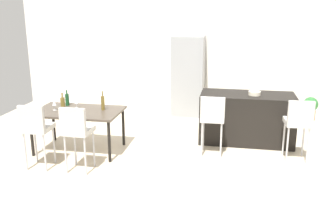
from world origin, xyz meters
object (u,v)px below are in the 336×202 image
dining_table (78,114)px  kitchen_island (246,118)px  potted_plant (310,107)px  bar_chair_middle (298,120)px  wine_glass_left (76,101)px  refrigerator (188,76)px  dining_chair_near (36,126)px  wine_bottle_far (63,105)px  wine_bottle_inner (103,103)px  wine_bottle_middle (67,99)px  bar_chair_left (212,116)px  fruit_bowl (255,93)px  wine_glass_right (54,103)px  dining_chair_far (77,129)px

dining_table → kitchen_island: bearing=18.7°
dining_table → potted_plant: (4.37, 2.61, -0.38)m
bar_chair_middle → dining_table: (-3.70, -0.22, -0.02)m
wine_glass_left → refrigerator: 3.00m
dining_chair_near → wine_bottle_far: 0.69m
wine_bottle_inner → wine_bottle_far: (-0.62, -0.25, 0.00)m
potted_plant → bar_chair_middle: bearing=-105.6°
wine_bottle_middle → potted_plant: bearing=26.6°
wine_bottle_far → wine_bottle_inner: bearing=21.6°
bar_chair_left → fruit_bowl: (0.71, 0.72, 0.26)m
fruit_bowl → wine_glass_left: bearing=-165.6°
dining_chair_near → fruit_bowl: dining_chair_near is taller
wine_glass_left → dining_chair_near: bearing=-104.9°
kitchen_island → potted_plant: 2.19m
wine_bottle_middle → fruit_bowl: bearing=11.4°
fruit_bowl → bar_chair_left: bearing=-134.7°
bar_chair_left → wine_bottle_inner: 1.90m
wine_glass_right → potted_plant: (4.77, 2.67, -0.57)m
dining_chair_far → fruit_bowl: 3.21m
bar_chair_left → kitchen_island: bearing=52.1°
dining_chair_near → bar_chair_left: bearing=21.2°
wine_bottle_inner → fruit_bowl: wine_bottle_inner is taller
bar_chair_left → wine_bottle_far: bearing=-171.6°
wine_bottle_inner → fruit_bowl: size_ratio=1.52×
kitchen_island → bar_chair_middle: 1.12m
dining_table → wine_glass_right: 0.45m
wine_bottle_far → wine_bottle_middle: (-0.12, 0.41, -0.02)m
bar_chair_left → dining_table: size_ratio=0.70×
dining_table → potted_plant: dining_table is taller
dining_table → wine_bottle_inner: 0.48m
dining_table → wine_bottle_far: 0.31m
wine_bottle_middle → refrigerator: (1.91, 2.35, 0.07)m
kitchen_island → wine_glass_right: size_ratio=9.85×
bar_chair_left → fruit_bowl: bar_chair_left is taller
bar_chair_left → wine_glass_right: bar_chair_left is taller
bar_chair_left → wine_bottle_far: (-2.51, -0.37, 0.17)m
dining_table → dining_chair_far: (0.34, -0.81, 0.02)m
dining_chair_far → wine_glass_right: dining_chair_far is taller
dining_chair_far → wine_bottle_middle: dining_chair_far is taller
wine_bottle_middle → fruit_bowl: 3.41m
wine_glass_right → fruit_bowl: size_ratio=0.79×
fruit_bowl → wine_bottle_middle: bearing=-168.6°
potted_plant → kitchen_island: bearing=-131.9°
wine_glass_right → wine_glass_left: bearing=32.3°
bar_chair_left → wine_bottle_far: wine_bottle_far is taller
kitchen_island → dining_chair_near: (-3.24, -1.79, 0.24)m
bar_chair_left → wine_bottle_middle: 2.63m
dining_chair_near → wine_bottle_inner: bearing=49.9°
dining_chair_far → wine_glass_right: bearing=134.7°
bar_chair_middle → potted_plant: 2.51m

